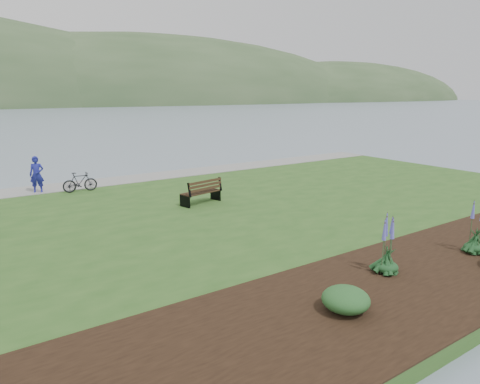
# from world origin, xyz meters

# --- Properties ---
(ground) EXTENTS (600.00, 600.00, 0.00)m
(ground) POSITION_xyz_m (0.00, 0.00, 0.00)
(ground) COLOR slate
(ground) RESTS_ON ground
(lawn) EXTENTS (34.00, 20.00, 0.40)m
(lawn) POSITION_xyz_m (0.00, -2.00, 0.20)
(lawn) COLOR #2A511C
(lawn) RESTS_ON ground
(shoreline_path) EXTENTS (34.00, 2.20, 0.03)m
(shoreline_path) POSITION_xyz_m (0.00, 6.90, 0.42)
(shoreline_path) COLOR gray
(shoreline_path) RESTS_ON lawn
(garden_bed) EXTENTS (24.00, 4.40, 0.04)m
(garden_bed) POSITION_xyz_m (3.00, -9.80, 0.42)
(garden_bed) COLOR black
(garden_bed) RESTS_ON lawn
(far_hillside) EXTENTS (580.00, 80.00, 38.00)m
(far_hillside) POSITION_xyz_m (20.00, 170.00, 0.00)
(far_hillside) COLOR #344F2C
(far_hillside) RESTS_ON ground
(park_bench) EXTENTS (1.90, 1.08, 1.11)m
(park_bench) POSITION_xyz_m (-0.36, -0.04, 0.95)
(park_bench) COLOR black
(park_bench) RESTS_ON lawn
(person) EXTENTS (0.89, 0.76, 2.07)m
(person) POSITION_xyz_m (-5.86, 6.22, 1.44)
(person) COLOR navy
(person) RESTS_ON lawn
(bicycle_b) EXTENTS (0.57, 1.63, 0.96)m
(bicycle_b) POSITION_xyz_m (-4.12, 5.32, 0.88)
(bicycle_b) COLOR black
(bicycle_b) RESTS_ON lawn
(echium_0) EXTENTS (0.62, 0.62, 1.75)m
(echium_0) POSITION_xyz_m (3.50, -9.73, 1.08)
(echium_0) COLOR #14391B
(echium_0) RESTS_ON garden_bed
(echium_4) EXTENTS (0.62, 0.62, 1.85)m
(echium_4) POSITION_xyz_m (0.10, -9.18, 1.17)
(echium_4) COLOR #14391B
(echium_4) RESTS_ON garden_bed
(shrub_0) EXTENTS (1.05, 1.05, 0.53)m
(shrub_0) POSITION_xyz_m (-2.36, -10.00, 0.70)
(shrub_0) COLOR #1E4C21
(shrub_0) RESTS_ON garden_bed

